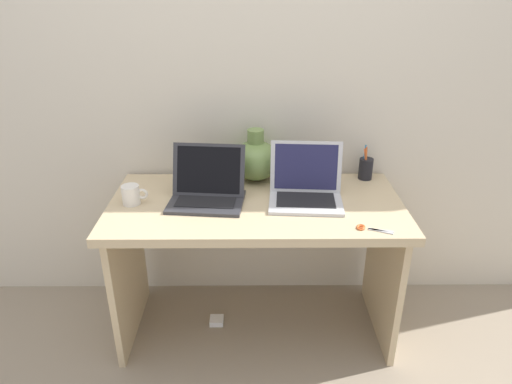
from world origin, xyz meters
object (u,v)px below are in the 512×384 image
laptop_right (306,185)px  laptop_left (207,187)px  coffee_mug (131,195)px  pen_cup (366,168)px  power_brick (217,321)px  scissors (368,228)px  green_vase (256,159)px

laptop_right → laptop_left: bearing=-178.7°
laptop_left → coffee_mug: (-0.34, -0.04, -0.02)m
coffee_mug → pen_cup: bearing=14.0°
power_brick → laptop_right: bearing=1.5°
laptop_right → scissors: 0.37m
green_vase → coffee_mug: size_ratio=2.20×
laptop_left → laptop_right: laptop_right is taller
laptop_left → scissors: size_ratio=2.42×
green_vase → coffee_mug: green_vase is taller
laptop_left → pen_cup: laptop_left is taller
laptop_right → coffee_mug: size_ratio=2.95×
green_vase → scissors: size_ratio=1.77×
laptop_right → power_brick: bearing=-178.5°
laptop_right → pen_cup: 0.40m
laptop_right → scissors: size_ratio=2.36×
laptop_left → green_vase: size_ratio=1.37×
laptop_left → pen_cup: size_ratio=2.04×
green_vase → pen_cup: size_ratio=1.48×
scissors → coffee_mug: bearing=166.7°
pen_cup → coffee_mug: bearing=-166.0°
laptop_right → coffee_mug: (-0.78, -0.05, -0.02)m
laptop_left → laptop_right: 0.45m
green_vase → power_brick: bearing=-130.5°
green_vase → scissors: (0.45, -0.52, -0.10)m
pen_cup → scissors: pen_cup is taller
laptop_right → green_vase: (-0.23, 0.23, 0.04)m
pen_cup → scissors: (-0.10, -0.51, -0.05)m
coffee_mug → power_brick: 0.83m
green_vase → coffee_mug: bearing=-153.4°
green_vase → coffee_mug: (-0.56, -0.28, -0.06)m
pen_cup → laptop_right: bearing=-145.0°
laptop_left → pen_cup: 0.81m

